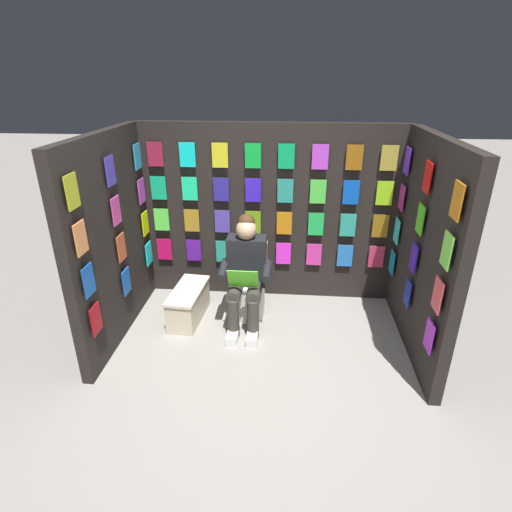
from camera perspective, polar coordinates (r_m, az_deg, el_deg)
name	(u,v)px	position (r m, az deg, el deg)	size (l,w,h in m)	color
ground_plane	(255,394)	(3.66, -0.09, -18.62)	(30.00, 30.00, 0.00)	gray
display_wall_back	(269,214)	(4.70, 1.84, 5.84)	(2.93, 0.14, 2.01)	black
display_wall_left	(424,250)	(4.02, 22.29, 0.73)	(0.14, 1.73, 2.01)	black
display_wall_right	(112,240)	(4.19, -19.31, 2.13)	(0.14, 1.73, 2.01)	black
toilet	(248,286)	(4.55, -1.08, -4.14)	(0.41, 0.55, 0.77)	white
person_reading	(246,273)	(4.22, -1.44, -2.32)	(0.53, 0.68, 1.19)	black
comic_longbox_near	(189,304)	(4.56, -9.31, -6.52)	(0.35, 0.73, 0.36)	beige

